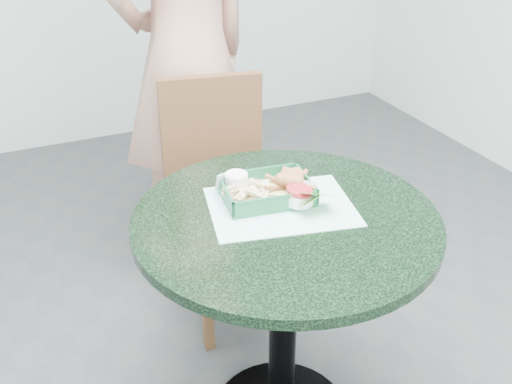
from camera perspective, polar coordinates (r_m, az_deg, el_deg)
name	(u,v)px	position (r m, az deg, el deg)	size (l,w,h in m)	color
cafe_table	(284,273)	(1.70, 2.73, -7.75)	(0.82, 0.82, 0.75)	black
dining_chair	(222,186)	(2.23, -3.25, 0.57)	(0.37, 0.38, 0.93)	black
placemat	(281,213)	(1.64, 2.37, -1.98)	(0.39, 0.29, 0.00)	#A8E7DD
food_basket	(266,200)	(1.67, 1.00, -0.72)	(0.24, 0.18, 0.05)	#175B37
crab_sandwich	(289,187)	(1.67, 3.21, 0.52)	(0.13, 0.13, 0.08)	#D9C16D
fries_pile	(249,199)	(1.63, -0.65, -0.69)	(0.11, 0.12, 0.04)	#DDC186
sauce_ramekin	(236,187)	(1.66, -1.96, 0.48)	(0.07, 0.07, 0.04)	white
garnish_cup	(305,200)	(1.63, 4.68, -0.77)	(0.11, 0.11, 0.04)	white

